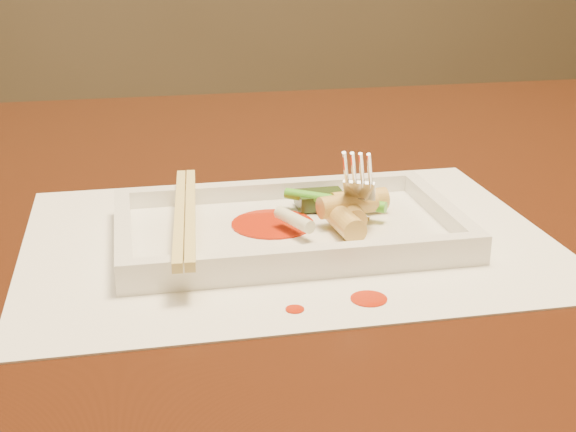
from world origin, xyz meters
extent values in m
cube|color=black|center=(0.00, 0.00, 0.73)|extent=(1.40, 0.90, 0.04)
cube|color=white|center=(0.01, -0.11, 0.75)|extent=(0.40, 0.30, 0.00)
cylinder|color=#B91F05|center=(0.04, -0.23, 0.75)|extent=(0.02, 0.02, 0.00)
cylinder|color=#B91F05|center=(-0.01, -0.23, 0.75)|extent=(0.01, 0.01, 0.00)
cube|color=white|center=(0.01, -0.11, 0.76)|extent=(0.26, 0.16, 0.01)
cube|color=white|center=(0.01, -0.04, 0.77)|extent=(0.26, 0.01, 0.01)
cube|color=white|center=(0.01, -0.19, 0.77)|extent=(0.26, 0.01, 0.01)
cube|color=white|center=(-0.11, -0.11, 0.77)|extent=(0.01, 0.14, 0.01)
cube|color=white|center=(0.14, -0.11, 0.77)|extent=(0.01, 0.14, 0.01)
cube|color=black|center=(0.05, -0.07, 0.77)|extent=(0.04, 0.03, 0.01)
cylinder|color=#EAEACC|center=(0.02, -0.13, 0.77)|extent=(0.03, 0.04, 0.01)
cylinder|color=#379D19|center=(0.06, -0.09, 0.77)|extent=(0.07, 0.06, 0.01)
cube|color=#DAC16D|center=(-0.07, -0.11, 0.78)|extent=(0.02, 0.20, 0.01)
cube|color=#DAC16D|center=(-0.06, -0.11, 0.78)|extent=(0.02, 0.20, 0.01)
cylinder|color=#B91F05|center=(0.00, -0.10, 0.76)|extent=(0.06, 0.06, 0.00)
cylinder|color=#DFC368|center=(0.06, -0.11, 0.77)|extent=(0.02, 0.04, 0.02)
cylinder|color=#DFC368|center=(0.08, -0.09, 0.77)|extent=(0.05, 0.02, 0.02)
cylinder|color=#DFC368|center=(0.06, -0.11, 0.78)|extent=(0.05, 0.03, 0.02)
cylinder|color=#DFC368|center=(0.05, -0.13, 0.77)|extent=(0.02, 0.04, 0.02)
camera|label=1|loc=(-0.10, -0.67, 0.98)|focal=50.00mm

